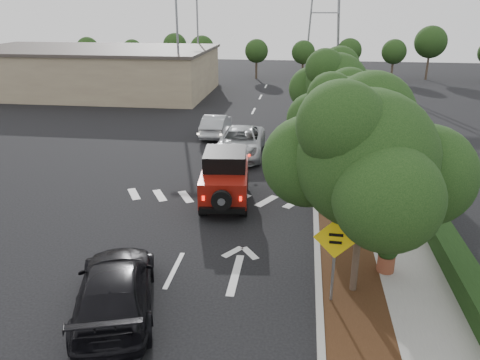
% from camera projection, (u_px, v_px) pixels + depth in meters
% --- Properties ---
extents(ground, '(120.00, 120.00, 0.00)m').
position_uv_depth(ground, '(174.00, 270.00, 15.10)').
color(ground, black).
rests_on(ground, ground).
extents(curb, '(0.20, 70.00, 0.15)m').
position_uv_depth(curb, '(314.00, 159.00, 25.61)').
color(curb, '#9E9B93').
rests_on(curb, ground).
extents(planting_strip, '(1.80, 70.00, 0.12)m').
position_uv_depth(planting_strip, '(332.00, 160.00, 25.49)').
color(planting_strip, black).
rests_on(planting_strip, ground).
extents(sidewalk, '(2.00, 70.00, 0.12)m').
position_uv_depth(sidewalk, '(368.00, 161.00, 25.26)').
color(sidewalk, gray).
rests_on(sidewalk, ground).
extents(hedge, '(0.80, 70.00, 0.80)m').
position_uv_depth(hedge, '(395.00, 156.00, 24.96)').
color(hedge, black).
rests_on(hedge, ground).
extents(commercial_building, '(22.00, 12.00, 4.00)m').
position_uv_depth(commercial_building, '(92.00, 72.00, 44.19)').
color(commercial_building, gray).
rests_on(commercial_building, ground).
extents(transmission_tower, '(7.00, 4.00, 28.00)m').
position_uv_depth(transmission_tower, '(321.00, 72.00, 58.83)').
color(transmission_tower, slate).
rests_on(transmission_tower, ground).
extents(street_tree_near, '(3.80, 3.80, 5.92)m').
position_uv_depth(street_tree_near, '(352.00, 292.00, 13.93)').
color(street_tree_near, black).
rests_on(street_tree_near, ground).
extents(street_tree_mid, '(3.20, 3.20, 5.32)m').
position_uv_depth(street_tree_mid, '(338.00, 200.00, 20.42)').
color(street_tree_mid, black).
rests_on(street_tree_mid, ground).
extents(street_tree_far, '(3.40, 3.40, 5.62)m').
position_uv_depth(street_tree_far, '(331.00, 155.00, 26.44)').
color(street_tree_far, black).
rests_on(street_tree_far, ground).
extents(light_pole_a, '(2.00, 0.22, 9.00)m').
position_uv_depth(light_pole_a, '(181.00, 104.00, 40.00)').
color(light_pole_a, slate).
rests_on(light_pole_a, ground).
extents(light_pole_b, '(2.00, 0.22, 9.00)m').
position_uv_depth(light_pole_b, '(199.00, 82.00, 51.25)').
color(light_pole_b, slate).
rests_on(light_pole_b, ground).
extents(red_jeep, '(2.29, 4.44, 2.21)m').
position_uv_depth(red_jeep, '(225.00, 176.00, 20.05)').
color(red_jeep, black).
rests_on(red_jeep, ground).
extents(silver_suv_ahead, '(2.69, 5.57, 1.53)m').
position_uv_depth(silver_suv_ahead, '(240.00, 142.00, 26.21)').
color(silver_suv_ahead, '#A6AAAE').
rests_on(silver_suv_ahead, ground).
extents(black_suv_oncoming, '(3.44, 5.43, 1.46)m').
position_uv_depth(black_suv_oncoming, '(115.00, 289.00, 12.82)').
color(black_suv_oncoming, black).
rests_on(black_suv_oncoming, ground).
extents(silver_sedan_oncoming, '(1.49, 4.18, 1.37)m').
position_uv_depth(silver_sedan_oncoming, '(216.00, 125.00, 30.26)').
color(silver_sedan_oncoming, '#979A9E').
rests_on(silver_sedan_oncoming, ground).
extents(parked_suv, '(4.12, 2.65, 1.31)m').
position_uv_depth(parked_suv, '(132.00, 95.00, 40.38)').
color(parked_suv, '#AEB1B6').
rests_on(parked_suv, ground).
extents(speed_hump_sign, '(1.21, 0.11, 2.58)m').
position_uv_depth(speed_hump_sign, '(335.00, 249.00, 12.77)').
color(speed_hump_sign, slate).
rests_on(speed_hump_sign, ground).
extents(terracotta_planter, '(0.67, 0.67, 1.17)m').
position_uv_depth(terracotta_planter, '(387.00, 252.00, 14.60)').
color(terracotta_planter, brown).
rests_on(terracotta_planter, ground).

